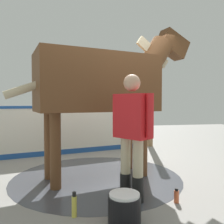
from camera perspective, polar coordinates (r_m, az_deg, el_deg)
name	(u,v)px	position (r m, az deg, el deg)	size (l,w,h in m)	color
ground_plane	(110,174)	(4.27, -0.57, -14.86)	(16.00, 16.00, 0.02)	gray
wet_patch	(97,177)	(4.12, -3.65, -15.35)	(2.80, 2.80, 0.00)	#42444C
barrier_wall	(68,131)	(5.85, -10.68, -4.65)	(4.15, 1.08, 1.17)	silver
roof_post_near	(150,100)	(6.80, 9.23, 2.84)	(0.16, 0.16, 2.63)	olive
horse	(103,84)	(3.98, -2.11, 6.86)	(3.25, 1.36, 2.64)	brown
handler	(132,129)	(3.03, 4.80, -4.01)	(0.44, 0.56, 1.61)	black
wash_bucket	(124,208)	(2.66, 3.02, -22.12)	(0.35, 0.35, 0.31)	black
bottle_shampoo	(74,205)	(2.80, -9.11, -21.41)	(0.06, 0.06, 0.28)	#D8CC4C
bottle_spray	(176,196)	(3.23, 15.31, -18.98)	(0.06, 0.06, 0.18)	#CC5933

